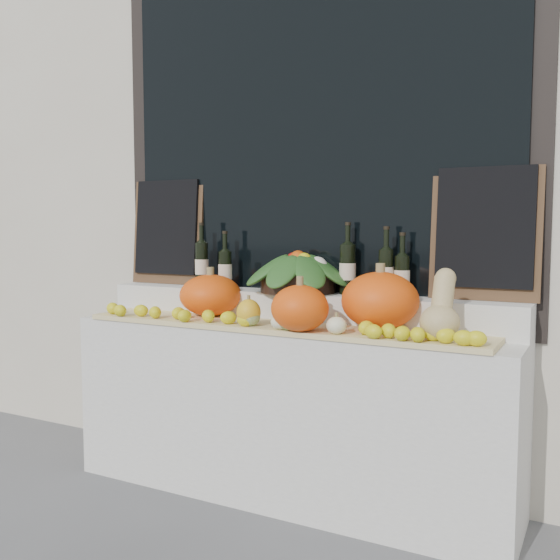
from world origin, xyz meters
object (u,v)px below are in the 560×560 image
object	(u,v)px
pumpkin_right	(380,301)
butternut_squash	(441,312)
wine_bottle_tall	(348,269)
produce_bowl	(298,272)
pumpkin_left	(211,295)

from	to	relation	value
pumpkin_right	butternut_squash	xyz separation A→B (m)	(0.32, -0.14, -0.02)
wine_bottle_tall	produce_bowl	bearing A→B (deg)	-172.50
pumpkin_right	wine_bottle_tall	distance (m)	0.33
pumpkin_right	wine_bottle_tall	bearing A→B (deg)	141.88
wine_bottle_tall	butternut_squash	bearing A→B (deg)	-30.23
pumpkin_left	butternut_squash	xyz separation A→B (m)	(1.26, -0.13, 0.01)
produce_bowl	pumpkin_left	bearing A→B (deg)	-160.78
pumpkin_left	butternut_squash	bearing A→B (deg)	-5.97
butternut_squash	wine_bottle_tall	xyz separation A→B (m)	(-0.55, 0.32, 0.15)
pumpkin_left	wine_bottle_tall	world-z (taller)	wine_bottle_tall
butternut_squash	produce_bowl	xyz separation A→B (m)	(-0.82, 0.29, 0.12)
pumpkin_left	wine_bottle_tall	distance (m)	0.75
pumpkin_left	pumpkin_right	size ratio (longest dim) A/B	0.92
pumpkin_left	pumpkin_right	xyz separation A→B (m)	(0.95, 0.00, 0.02)
butternut_squash	wine_bottle_tall	size ratio (longest dim) A/B	0.82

